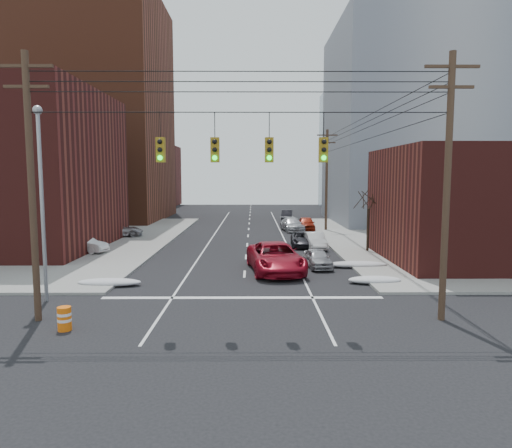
{
  "coord_description": "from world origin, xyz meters",
  "views": [
    {
      "loc": [
        0.57,
        -15.69,
        6.06
      ],
      "look_at": [
        0.72,
        13.13,
        3.0
      ],
      "focal_mm": 32.0,
      "sensor_mm": 36.0,
      "label": 1
    }
  ],
  "objects_px": {
    "construction_barrel": "(64,318)",
    "parked_car_d": "(292,224)",
    "red_pickup": "(275,257)",
    "parked_car_b": "(315,241)",
    "lot_car_d": "(91,228)",
    "parked_car_f": "(287,215)",
    "lot_car_b": "(120,230)",
    "lot_car_a": "(84,245)",
    "lot_car_c": "(46,233)",
    "parked_car_a": "(318,258)",
    "parked_car_e": "(306,224)",
    "parked_car_c": "(303,239)"
  },
  "relations": [
    {
      "from": "parked_car_d",
      "to": "lot_car_d",
      "type": "bearing_deg",
      "value": -178.49
    },
    {
      "from": "lot_car_d",
      "to": "lot_car_a",
      "type": "bearing_deg",
      "value": -146.27
    },
    {
      "from": "parked_car_f",
      "to": "lot_car_a",
      "type": "distance_m",
      "value": 32.83
    },
    {
      "from": "parked_car_f",
      "to": "parked_car_d",
      "type": "bearing_deg",
      "value": -85.53
    },
    {
      "from": "red_pickup",
      "to": "lot_car_d",
      "type": "distance_m",
      "value": 25.47
    },
    {
      "from": "parked_car_e",
      "to": "parked_car_f",
      "type": "relative_size",
      "value": 1.1
    },
    {
      "from": "red_pickup",
      "to": "parked_car_e",
      "type": "distance_m",
      "value": 22.32
    },
    {
      "from": "lot_car_c",
      "to": "lot_car_d",
      "type": "xyz_separation_m",
      "value": [
        2.19,
        5.35,
        -0.14
      ]
    },
    {
      "from": "parked_car_a",
      "to": "lot_car_b",
      "type": "relative_size",
      "value": 0.82
    },
    {
      "from": "lot_car_a",
      "to": "lot_car_b",
      "type": "relative_size",
      "value": 0.84
    },
    {
      "from": "parked_car_b",
      "to": "parked_car_f",
      "type": "relative_size",
      "value": 1.0
    },
    {
      "from": "parked_car_a",
      "to": "lot_car_b",
      "type": "xyz_separation_m",
      "value": [
        -17.29,
        14.47,
        0.15
      ]
    },
    {
      "from": "parked_car_e",
      "to": "parked_car_d",
      "type": "bearing_deg",
      "value": -159.38
    },
    {
      "from": "lot_car_b",
      "to": "parked_car_e",
      "type": "bearing_deg",
      "value": -85.71
    },
    {
      "from": "lot_car_b",
      "to": "lot_car_d",
      "type": "height_order",
      "value": "lot_car_d"
    },
    {
      "from": "construction_barrel",
      "to": "lot_car_c",
      "type": "bearing_deg",
      "value": 115.83
    },
    {
      "from": "parked_car_b",
      "to": "construction_barrel",
      "type": "height_order",
      "value": "parked_car_b"
    },
    {
      "from": "parked_car_c",
      "to": "lot_car_d",
      "type": "distance_m",
      "value": 22.27
    },
    {
      "from": "parked_car_e",
      "to": "lot_car_a",
      "type": "distance_m",
      "value": 24.41
    },
    {
      "from": "red_pickup",
      "to": "parked_car_b",
      "type": "height_order",
      "value": "red_pickup"
    },
    {
      "from": "parked_car_a",
      "to": "parked_car_c",
      "type": "bearing_deg",
      "value": 83.59
    },
    {
      "from": "red_pickup",
      "to": "parked_car_d",
      "type": "xyz_separation_m",
      "value": [
        2.85,
        21.35,
        -0.2
      ]
    },
    {
      "from": "construction_barrel",
      "to": "parked_car_d",
      "type": "bearing_deg",
      "value": 70.12
    },
    {
      "from": "parked_car_e",
      "to": "red_pickup",
      "type": "bearing_deg",
      "value": -98.96
    },
    {
      "from": "parked_car_b",
      "to": "lot_car_c",
      "type": "relative_size",
      "value": 0.77
    },
    {
      "from": "parked_car_d",
      "to": "parked_car_f",
      "type": "relative_size",
      "value": 1.22
    },
    {
      "from": "parked_car_b",
      "to": "construction_barrel",
      "type": "bearing_deg",
      "value": -125.95
    },
    {
      "from": "lot_car_d",
      "to": "construction_barrel",
      "type": "bearing_deg",
      "value": -145.72
    },
    {
      "from": "parked_car_e",
      "to": "lot_car_d",
      "type": "bearing_deg",
      "value": -167.63
    },
    {
      "from": "lot_car_b",
      "to": "lot_car_a",
      "type": "bearing_deg",
      "value": 166.19
    },
    {
      "from": "parked_car_d",
      "to": "parked_car_b",
      "type": "bearing_deg",
      "value": -93.47
    },
    {
      "from": "red_pickup",
      "to": "parked_car_b",
      "type": "bearing_deg",
      "value": 60.78
    },
    {
      "from": "red_pickup",
      "to": "parked_car_f",
      "type": "height_order",
      "value": "red_pickup"
    },
    {
      "from": "parked_car_f",
      "to": "lot_car_c",
      "type": "height_order",
      "value": "lot_car_c"
    },
    {
      "from": "red_pickup",
      "to": "lot_car_b",
      "type": "xyz_separation_m",
      "value": [
        -14.44,
        15.82,
        -0.16
      ]
    },
    {
      "from": "parked_car_c",
      "to": "parked_car_a",
      "type": "bearing_deg",
      "value": -87.15
    },
    {
      "from": "parked_car_b",
      "to": "lot_car_c",
      "type": "xyz_separation_m",
      "value": [
        -23.96,
        3.41,
        0.25
      ]
    },
    {
      "from": "lot_car_b",
      "to": "construction_barrel",
      "type": "bearing_deg",
      "value": 178.39
    },
    {
      "from": "lot_car_a",
      "to": "lot_car_b",
      "type": "bearing_deg",
      "value": 15.14
    },
    {
      "from": "red_pickup",
      "to": "parked_car_a",
      "type": "distance_m",
      "value": 3.17
    },
    {
      "from": "lot_car_c",
      "to": "parked_car_a",
      "type": "bearing_deg",
      "value": -122.37
    },
    {
      "from": "parked_car_b",
      "to": "lot_car_d",
      "type": "xyz_separation_m",
      "value": [
        -21.77,
        8.76,
        0.11
      ]
    },
    {
      "from": "parked_car_d",
      "to": "lot_car_c",
      "type": "distance_m",
      "value": 24.67
    },
    {
      "from": "parked_car_a",
      "to": "parked_car_b",
      "type": "distance_m",
      "value": 7.91
    },
    {
      "from": "parked_car_f",
      "to": "lot_car_d",
      "type": "bearing_deg",
      "value": -136.69
    },
    {
      "from": "lot_car_c",
      "to": "construction_barrel",
      "type": "relative_size",
      "value": 5.63
    },
    {
      "from": "red_pickup",
      "to": "construction_barrel",
      "type": "height_order",
      "value": "red_pickup"
    },
    {
      "from": "lot_car_b",
      "to": "red_pickup",
      "type": "bearing_deg",
      "value": -151.09
    },
    {
      "from": "parked_car_f",
      "to": "parked_car_c",
      "type": "bearing_deg",
      "value": -84.75
    },
    {
      "from": "parked_car_a",
      "to": "parked_car_e",
      "type": "height_order",
      "value": "parked_car_e"
    }
  ]
}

